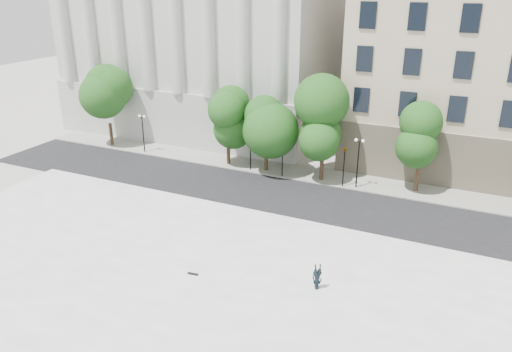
# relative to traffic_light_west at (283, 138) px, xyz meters

# --- Properties ---
(ground) EXTENTS (160.00, 160.00, 0.00)m
(ground) POSITION_rel_traffic_light_west_xyz_m (1.99, -22.30, -3.78)
(ground) COLOR #ACABA3
(ground) RESTS_ON ground
(plaza) EXTENTS (44.00, 22.00, 0.45)m
(plaza) POSITION_rel_traffic_light_west_xyz_m (1.99, -19.30, -3.55)
(plaza) COLOR white
(plaza) RESTS_ON ground
(street) EXTENTS (60.00, 8.00, 0.02)m
(street) POSITION_rel_traffic_light_west_xyz_m (1.99, -4.30, -3.77)
(street) COLOR black
(street) RESTS_ON ground
(far_sidewalk) EXTENTS (60.00, 4.00, 0.12)m
(far_sidewalk) POSITION_rel_traffic_light_west_xyz_m (1.99, 1.70, -3.72)
(far_sidewalk) COLOR #A5A298
(far_sidewalk) RESTS_ON ground
(building_west) EXTENTS (31.50, 27.65, 25.60)m
(building_west) POSITION_rel_traffic_light_west_xyz_m (-15.01, 16.27, 9.11)
(building_west) COLOR #B3B3AE
(building_west) RESTS_ON ground
(traffic_light_west) EXTENTS (1.16, 1.94, 4.28)m
(traffic_light_west) POSITION_rel_traffic_light_west_xyz_m (0.00, 0.00, 0.00)
(traffic_light_west) COLOR black
(traffic_light_west) RESTS_ON ground
(traffic_light_east) EXTENTS (0.96, 1.64, 4.16)m
(traffic_light_east) POSITION_rel_traffic_light_west_xyz_m (5.75, 0.00, -0.13)
(traffic_light_east) COLOR black
(traffic_light_east) RESTS_ON ground
(person_lying) EXTENTS (1.41, 1.66, 0.44)m
(person_lying) POSITION_rel_traffic_light_west_xyz_m (8.83, -16.32, -3.11)
(person_lying) COLOR black
(person_lying) RESTS_ON plaza
(skateboard) EXTENTS (0.71, 0.25, 0.07)m
(skateboard) POSITION_rel_traffic_light_west_xyz_m (1.53, -18.09, -3.29)
(skateboard) COLOR black
(skateboard) RESTS_ON plaza
(street_trees) EXTENTS (46.62, 5.24, 7.53)m
(street_trees) POSITION_rel_traffic_light_west_xyz_m (-0.86, 1.01, 1.09)
(street_trees) COLOR #382619
(street_trees) RESTS_ON ground
(lamp_posts) EXTENTS (37.32, 0.28, 4.54)m
(lamp_posts) POSITION_rel_traffic_light_west_xyz_m (2.34, 0.30, -0.85)
(lamp_posts) COLOR black
(lamp_posts) RESTS_ON ground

